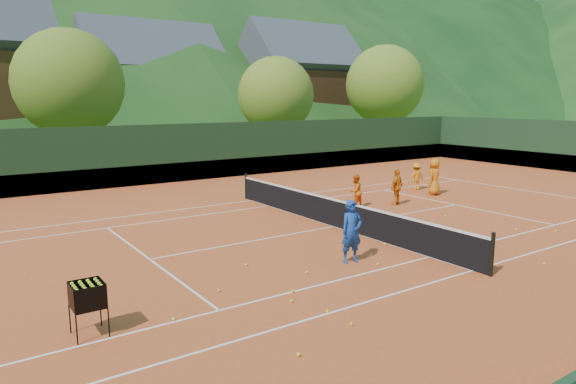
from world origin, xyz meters
TOP-DOWN VIEW (x-y plane):
  - ground at (0.00, 0.00)m, footprint 400.00×400.00m
  - clay_court at (0.00, 0.00)m, footprint 40.00×24.00m
  - coach at (-2.07, -3.23)m, footprint 0.67×0.50m
  - student_a at (2.65, 1.92)m, footprint 0.73×0.61m
  - student_b at (4.40, 1.38)m, footprint 0.93×0.59m
  - student_c at (7.41, 1.99)m, footprint 0.91×0.70m
  - student_d at (7.71, 3.32)m, footprint 0.91×0.63m
  - tennis_ball_0 at (4.19, -4.20)m, footprint 0.07×0.07m
  - tennis_ball_1 at (-3.59, -3.31)m, footprint 0.07×0.07m
  - tennis_ball_2 at (4.58, -3.78)m, footprint 0.07×0.07m
  - tennis_ball_3 at (-6.16, -6.57)m, footprint 0.07×0.07m
  - tennis_ball_5 at (-4.65, -5.44)m, footprint 0.07×0.07m
  - tennis_ball_6 at (-4.93, -4.59)m, footprint 0.07×0.07m
  - tennis_ball_7 at (-4.59, -4.14)m, footprint 0.07×0.07m
  - tennis_ball_9 at (-1.68, -3.83)m, footprint 0.07×0.07m
  - tennis_ball_10 at (4.28, -1.19)m, footprint 0.07×0.07m
  - tennis_ball_11 at (-7.35, -4.05)m, footprint 0.07×0.07m
  - tennis_ball_12 at (5.47, -4.62)m, footprint 0.07×0.07m
  - tennis_ball_13 at (-4.64, -6.17)m, footprint 0.07×0.07m
  - tennis_ball_14 at (1.91, -6.25)m, footprint 0.07×0.07m
  - tennis_ball_15 at (-0.20, -2.59)m, footprint 0.07×0.07m
  - tennis_ball_16 at (0.22, -1.82)m, footprint 0.07×0.07m
  - tennis_ball_19 at (-4.53, -1.95)m, footprint 0.07×0.07m
  - tennis_ball_21 at (-5.94, -3.18)m, footprint 0.07×0.07m
  - court_lines at (0.00, 0.00)m, footprint 23.83×11.03m
  - tennis_net at (0.00, 0.00)m, footprint 0.10×12.07m
  - perimeter_fence at (0.00, 0.00)m, footprint 40.40×24.24m
  - ball_hopper at (-8.85, -3.77)m, footprint 0.57×0.57m
  - chalet_mid at (6.00, 34.00)m, footprint 12.65×8.82m
  - chalet_right at (20.00, 30.00)m, footprint 11.50×8.82m
  - tree_b at (-4.00, 20.00)m, footprint 6.40×6.40m
  - tree_c at (10.00, 19.00)m, footprint 5.60×5.60m
  - tree_d at (22.00, 20.00)m, footprint 6.80×6.80m

SIDE VIEW (x-z plane):
  - ground at x=0.00m, z-range 0.00..0.00m
  - clay_court at x=0.00m, z-range 0.00..0.02m
  - court_lines at x=0.00m, z-range 0.02..0.03m
  - tennis_ball_0 at x=4.19m, z-range 0.02..0.09m
  - tennis_ball_1 at x=-3.59m, z-range 0.02..0.09m
  - tennis_ball_2 at x=4.58m, z-range 0.02..0.09m
  - tennis_ball_3 at x=-6.16m, z-range 0.02..0.09m
  - tennis_ball_5 at x=-4.65m, z-range 0.02..0.09m
  - tennis_ball_6 at x=-4.93m, z-range 0.02..0.09m
  - tennis_ball_7 at x=-4.59m, z-range 0.02..0.09m
  - tennis_ball_9 at x=-1.68m, z-range 0.02..0.09m
  - tennis_ball_10 at x=4.28m, z-range 0.02..0.09m
  - tennis_ball_11 at x=-7.35m, z-range 0.02..0.09m
  - tennis_ball_12 at x=5.47m, z-range 0.02..0.09m
  - tennis_ball_13 at x=-4.64m, z-range 0.02..0.09m
  - tennis_ball_14 at x=1.91m, z-range 0.02..0.09m
  - tennis_ball_15 at x=-0.20m, z-range 0.02..0.09m
  - tennis_ball_16 at x=0.22m, z-range 0.02..0.09m
  - tennis_ball_19 at x=-4.53m, z-range 0.02..0.09m
  - tennis_ball_21 at x=-5.94m, z-range 0.02..0.09m
  - tennis_net at x=0.00m, z-range -0.03..1.07m
  - student_d at x=7.71m, z-range 0.02..1.31m
  - student_a at x=2.65m, z-range 0.02..1.35m
  - student_b at x=4.40m, z-range 0.02..1.50m
  - ball_hopper at x=-8.85m, z-range 0.27..1.27m
  - student_c at x=7.41m, z-range 0.02..1.67m
  - coach at x=-2.07m, z-range 0.02..1.69m
  - perimeter_fence at x=0.00m, z-range -0.23..2.77m
  - tree_c at x=10.00m, z-range 0.87..8.22m
  - chalet_mid at x=6.00m, z-range -0.74..10.72m
  - tree_b at x=-4.00m, z-range 0.99..9.39m
  - chalet_right at x=20.00m, z-range -0.70..11.21m
  - tree_d at x=22.00m, z-range 1.06..9.98m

